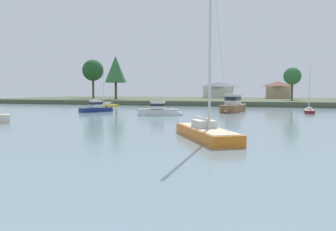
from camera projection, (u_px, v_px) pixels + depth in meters
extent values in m
cube|color=#4C563D|center=(255.00, 101.00, 106.07)|extent=(162.48, 52.18, 1.24)
cube|color=maroon|center=(309.00, 112.00, 60.39)|extent=(1.71, 6.13, 0.88)
cube|color=#CCB78E|center=(309.00, 110.00, 60.36)|extent=(1.51, 5.76, 0.04)
cube|color=silver|center=(309.00, 109.00, 60.06)|extent=(1.01, 1.37, 0.37)
cylinder|color=silver|center=(310.00, 88.00, 60.54)|extent=(0.12, 0.12, 7.54)
cylinder|color=silver|center=(309.00, 107.00, 59.63)|extent=(0.18, 2.44, 0.10)
cylinder|color=silver|center=(309.00, 107.00, 59.63)|extent=(0.21, 2.19, 0.14)
cylinder|color=#999999|center=(309.00, 88.00, 61.69)|extent=(0.10, 2.45, 7.50)
cube|color=navy|center=(96.00, 111.00, 63.08)|extent=(4.61, 6.15, 1.29)
cone|color=navy|center=(110.00, 110.00, 65.13)|extent=(2.30, 2.30, 1.68)
cube|color=silver|center=(96.00, 107.00, 63.03)|extent=(4.73, 6.29, 0.05)
cube|color=silver|center=(96.00, 104.00, 62.97)|extent=(2.22, 2.35, 1.21)
cube|color=#19232D|center=(96.00, 103.00, 62.96)|extent=(2.26, 2.39, 0.43)
cube|color=beige|center=(96.00, 100.00, 62.92)|extent=(2.53, 2.66, 0.06)
cylinder|color=silver|center=(96.00, 97.00, 62.87)|extent=(0.03, 0.03, 1.28)
cube|color=gold|center=(106.00, 107.00, 81.20)|extent=(4.18, 6.75, 0.92)
cube|color=#CCB78E|center=(106.00, 105.00, 81.17)|extent=(3.84, 6.30, 0.04)
cube|color=silver|center=(107.00, 104.00, 81.40)|extent=(1.61, 1.77, 0.39)
cylinder|color=silver|center=(104.00, 88.00, 80.48)|extent=(0.13, 0.13, 7.87)
cylinder|color=silver|center=(108.00, 102.00, 81.73)|extent=(1.11, 2.46, 0.11)
cylinder|color=silver|center=(108.00, 102.00, 81.73)|extent=(1.04, 2.24, 0.14)
cylinder|color=#999999|center=(99.00, 88.00, 79.47)|extent=(1.04, 2.44, 7.82)
cube|color=orange|center=(206.00, 137.00, 28.17)|extent=(7.03, 9.78, 1.43)
cube|color=#CCB78E|center=(206.00, 128.00, 28.11)|extent=(6.48, 9.12, 0.04)
cube|color=silver|center=(204.00, 124.00, 28.57)|extent=(2.43, 2.66, 0.59)
cylinder|color=silver|center=(210.00, 41.00, 26.84)|extent=(0.20, 0.20, 13.71)
cylinder|color=silver|center=(201.00, 118.00, 29.21)|extent=(2.10, 3.51, 0.16)
cylinder|color=silver|center=(201.00, 118.00, 29.21)|extent=(1.89, 3.16, 0.14)
cylinder|color=#999999|center=(219.00, 37.00, 24.92)|extent=(1.99, 3.45, 13.67)
cube|color=white|center=(158.00, 114.00, 54.19)|extent=(6.55, 3.66, 1.53)
cone|color=white|center=(178.00, 114.00, 54.12)|extent=(2.18, 2.24, 1.83)
cube|color=black|center=(158.00, 109.00, 54.14)|extent=(6.69, 3.77, 0.05)
cube|color=silver|center=(158.00, 106.00, 54.10)|extent=(2.44, 2.13, 1.10)
cube|color=#19232D|center=(158.00, 105.00, 54.09)|extent=(2.49, 2.17, 0.40)
cube|color=beige|center=(158.00, 102.00, 54.05)|extent=(2.75, 2.45, 0.06)
cylinder|color=silver|center=(158.00, 98.00, 54.01)|extent=(0.03, 0.03, 1.11)
cube|color=brown|center=(233.00, 110.00, 62.93)|extent=(3.84, 8.76, 2.08)
cone|color=brown|center=(227.00, 112.00, 59.12)|extent=(2.66, 2.70, 2.33)
cube|color=silver|center=(233.00, 105.00, 62.85)|extent=(3.96, 8.95, 0.05)
cube|color=silver|center=(233.00, 99.00, 62.45)|extent=(2.58, 3.80, 1.86)
cube|color=#19232D|center=(233.00, 98.00, 62.44)|extent=(2.63, 3.87, 0.67)
cube|color=beige|center=(233.00, 94.00, 62.38)|extent=(2.97, 4.27, 0.06)
cylinder|color=silver|center=(233.00, 91.00, 62.34)|extent=(0.03, 0.03, 1.15)
sphere|color=white|center=(208.00, 119.00, 46.40)|extent=(0.47, 0.47, 0.47)
torus|color=#333338|center=(208.00, 117.00, 46.38)|extent=(0.12, 0.12, 0.02)
cylinder|color=brown|center=(292.00, 90.00, 93.05)|extent=(0.57, 0.57, 5.43)
sphere|color=#336B38|center=(292.00, 76.00, 92.77)|extent=(4.63, 4.63, 4.63)
cylinder|color=brown|center=(93.00, 87.00, 114.54)|extent=(0.70, 0.70, 7.65)
sphere|color=#235128|center=(93.00, 70.00, 114.15)|extent=(6.95, 6.95, 6.95)
cylinder|color=brown|center=(116.00, 85.00, 102.77)|extent=(0.68, 0.68, 8.19)
cone|color=#336B38|center=(116.00, 69.00, 102.42)|extent=(6.38, 6.38, 7.79)
cube|color=tan|center=(278.00, 92.00, 112.85)|extent=(7.45, 7.13, 3.93)
pyramid|color=brown|center=(278.00, 84.00, 112.65)|extent=(8.04, 7.70, 1.66)
cube|color=silver|center=(219.00, 92.00, 120.21)|extent=(9.48, 6.74, 3.86)
pyramid|color=#565B66|center=(219.00, 84.00, 120.01)|extent=(10.23, 7.27, 1.63)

